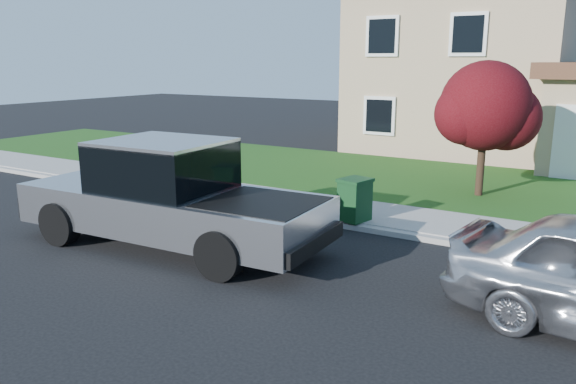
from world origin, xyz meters
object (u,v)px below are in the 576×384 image
object	(u,v)px
pickup_truck	(170,198)
woman	(199,184)
ornamental_tree	(487,110)
trash_bin	(355,199)

from	to	relation	value
pickup_truck	woman	world-z (taller)	pickup_truck
woman	ornamental_tree	world-z (taller)	ornamental_tree
ornamental_tree	trash_bin	size ratio (longest dim) A/B	3.73
pickup_truck	woman	bearing A→B (deg)	104.78
pickup_truck	ornamental_tree	world-z (taller)	ornamental_tree
pickup_truck	trash_bin	bearing A→B (deg)	47.51
woman	ornamental_tree	size ratio (longest dim) A/B	0.57
trash_bin	pickup_truck	bearing A→B (deg)	-117.17
pickup_truck	woman	distance (m)	1.50
woman	pickup_truck	bearing A→B (deg)	84.12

